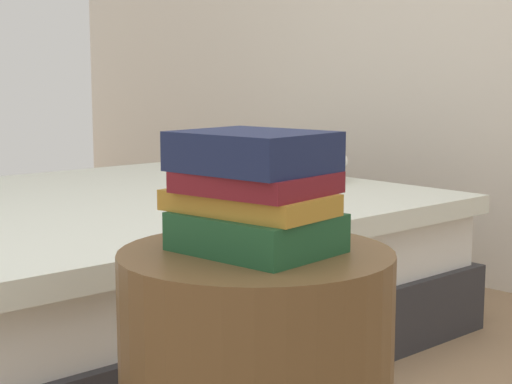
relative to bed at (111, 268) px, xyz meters
name	(u,v)px	position (x,y,z in m)	size (l,w,h in m)	color
bed	(111,268)	(0.00, 0.00, 0.00)	(1.62, 2.07, 0.62)	#2D2D33
book_forest	(259,232)	(1.22, -0.53, 0.36)	(0.24, 0.19, 0.06)	#1E512D
book_ochre	(248,202)	(1.20, -0.54, 0.41)	(0.27, 0.15, 0.03)	#B7842D
book_maroon	(258,182)	(1.21, -0.53, 0.45)	(0.22, 0.18, 0.03)	maroon
book_navy	(255,151)	(1.21, -0.53, 0.49)	(0.23, 0.19, 0.06)	#19234C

